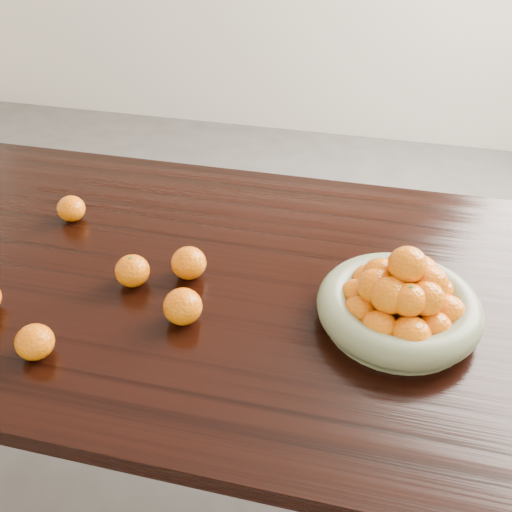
# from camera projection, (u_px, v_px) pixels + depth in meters

# --- Properties ---
(ground) EXTENTS (5.00, 5.00, 0.00)m
(ground) POSITION_uv_depth(u_px,v_px,m) (246.00, 469.00, 1.74)
(ground) COLOR #5B5956
(ground) RESTS_ON ground
(dining_table) EXTENTS (2.00, 1.00, 0.75)m
(dining_table) POSITION_uv_depth(u_px,v_px,m) (244.00, 307.00, 1.35)
(dining_table) COLOR black
(dining_table) RESTS_ON ground
(fruit_bowl) EXTENTS (0.33, 0.33, 0.18)m
(fruit_bowl) POSITION_uv_depth(u_px,v_px,m) (400.00, 302.00, 1.15)
(fruit_bowl) COLOR #6E7454
(fruit_bowl) RESTS_ON dining_table
(loose_orange_0) EXTENTS (0.08, 0.08, 0.07)m
(loose_orange_0) POSITION_uv_depth(u_px,v_px,m) (132.00, 271.00, 1.26)
(loose_orange_0) COLOR orange
(loose_orange_0) RESTS_ON dining_table
(loose_orange_1) EXTENTS (0.07, 0.07, 0.07)m
(loose_orange_1) POSITION_uv_depth(u_px,v_px,m) (35.00, 342.00, 1.08)
(loose_orange_1) COLOR orange
(loose_orange_1) RESTS_ON dining_table
(loose_orange_2) EXTENTS (0.08, 0.08, 0.07)m
(loose_orange_2) POSITION_uv_depth(u_px,v_px,m) (183.00, 306.00, 1.16)
(loose_orange_2) COLOR orange
(loose_orange_2) RESTS_ON dining_table
(loose_orange_3) EXTENTS (0.07, 0.07, 0.07)m
(loose_orange_3) POSITION_uv_depth(u_px,v_px,m) (71.00, 209.00, 1.47)
(loose_orange_3) COLOR orange
(loose_orange_3) RESTS_ON dining_table
(loose_orange_4) EXTENTS (0.08, 0.08, 0.07)m
(loose_orange_4) POSITION_uv_depth(u_px,v_px,m) (189.00, 263.00, 1.28)
(loose_orange_4) COLOR orange
(loose_orange_4) RESTS_ON dining_table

